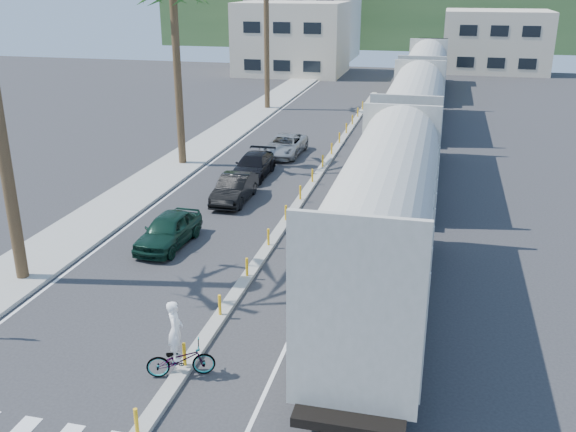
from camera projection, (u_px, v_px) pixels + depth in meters
name	position (u px, v px, depth m)	size (l,w,h in m)	color
ground	(156.00, 413.00, 16.39)	(140.00, 140.00, 0.00)	#28282B
sidewalk	(198.00, 151.00, 41.03)	(3.00, 90.00, 0.15)	gray
rails	(414.00, 153.00, 40.80)	(1.56, 100.00, 0.06)	black
median	(312.00, 183.00, 34.55)	(0.45, 60.00, 0.85)	gray
lane_markings	(294.00, 158.00, 39.65)	(9.42, 90.00, 0.01)	silver
freight_train	(417.00, 111.00, 38.93)	(3.00, 60.94, 5.85)	#A9A79B
buildings	(345.00, 30.00, 81.60)	(38.00, 27.00, 10.00)	beige
hillside	(410.00, 8.00, 105.46)	(80.00, 20.00, 12.00)	#385628
car_lead	(168.00, 230.00, 26.45)	(1.79, 4.10, 1.37)	black
car_second	(235.00, 189.00, 31.75)	(1.47, 4.08, 1.34)	black
car_third	(253.00, 166.00, 35.74)	(1.82, 4.42, 1.28)	black
car_rear	(285.00, 145.00, 40.16)	(2.26, 4.63, 1.27)	#9C9FA1
cyclist	(180.00, 353.00, 17.71)	(1.95, 2.35, 2.29)	#9EA0A5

